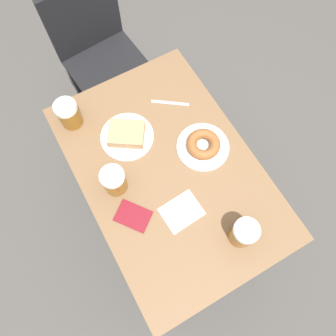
% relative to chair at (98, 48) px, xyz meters
% --- Properties ---
extents(ground_plane, '(8.00, 8.00, 0.00)m').
position_rel_chair_xyz_m(ground_plane, '(-0.06, -0.88, -0.54)').
color(ground_plane, '#474442').
extents(table, '(0.66, 1.00, 0.76)m').
position_rel_chair_xyz_m(table, '(-0.06, -0.88, 0.15)').
color(table, brown).
rests_on(table, ground_plane).
extents(chair, '(0.44, 0.44, 0.87)m').
position_rel_chair_xyz_m(chair, '(0.00, 0.00, 0.00)').
color(chair, black).
rests_on(chair, ground_plane).
extents(plate_with_cake, '(0.22, 0.22, 0.05)m').
position_rel_chair_xyz_m(plate_with_cake, '(-0.13, -0.68, 0.24)').
color(plate_with_cake, silver).
rests_on(plate_with_cake, table).
extents(plate_with_donut, '(0.21, 0.21, 0.05)m').
position_rel_chair_xyz_m(plate_with_donut, '(0.11, -0.87, 0.25)').
color(plate_with_donut, silver).
rests_on(plate_with_donut, table).
extents(beer_mug_left, '(0.09, 0.09, 0.12)m').
position_rel_chair_xyz_m(beer_mug_left, '(-0.30, -0.50, 0.29)').
color(beer_mug_left, '#8C5619').
rests_on(beer_mug_left, table).
extents(beer_mug_center, '(0.09, 0.09, 0.12)m').
position_rel_chair_xyz_m(beer_mug_center, '(-0.26, -0.84, 0.29)').
color(beer_mug_center, '#8C5619').
rests_on(beer_mug_center, table).
extents(beer_mug_right, '(0.09, 0.09, 0.12)m').
position_rel_chair_xyz_m(beer_mug_right, '(0.04, -1.24, 0.29)').
color(beer_mug_right, '#8C5619').
rests_on(beer_mug_right, table).
extents(napkin_folded, '(0.15, 0.12, 0.00)m').
position_rel_chair_xyz_m(napkin_folded, '(-0.10, -1.05, 0.23)').
color(napkin_folded, white).
rests_on(napkin_folded, table).
extents(fork, '(0.14, 0.10, 0.00)m').
position_rel_chair_xyz_m(fork, '(0.10, -0.62, 0.23)').
color(fork, silver).
rests_on(fork, table).
extents(passport_near_edge, '(0.15, 0.15, 0.01)m').
position_rel_chair_xyz_m(passport_near_edge, '(-0.26, -0.98, 0.23)').
color(passport_near_edge, maroon).
rests_on(passport_near_edge, table).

